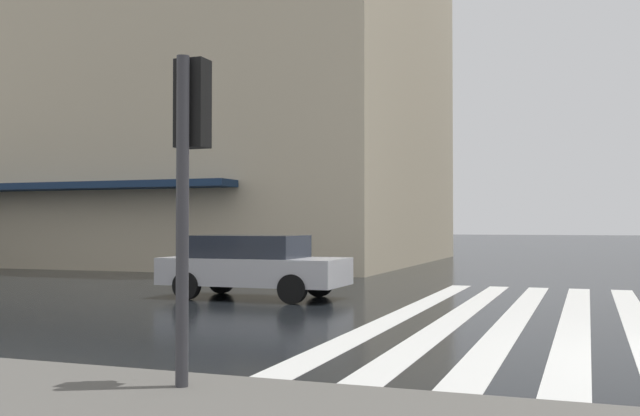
# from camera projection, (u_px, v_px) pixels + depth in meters

# --- Properties ---
(zebra_crossing) EXTENTS (13.00, 6.50, 0.01)m
(zebra_crossing) POSITION_uv_depth(u_px,v_px,m) (575.00, 319.00, 12.95)
(zebra_crossing) COLOR silver
(zebra_crossing) RESTS_ON ground_plane
(traffic_signal_post) EXTENTS (0.44, 0.30, 3.09)m
(traffic_signal_post) POSITION_uv_depth(u_px,v_px,m) (190.00, 148.00, 7.09)
(traffic_signal_post) COLOR #333338
(traffic_signal_post) RESTS_ON sidewalk_pavement
(car_silver) EXTENTS (1.85, 4.10, 1.41)m
(car_silver) POSITION_uv_depth(u_px,v_px,m) (253.00, 264.00, 16.70)
(car_silver) COLOR #B7B7BC
(car_silver) RESTS_ON ground_plane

